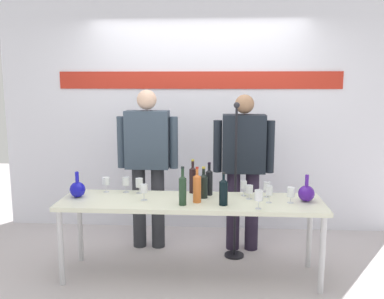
% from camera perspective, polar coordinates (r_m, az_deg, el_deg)
% --- Properties ---
extents(ground_plane, '(10.00, 10.00, 0.00)m').
position_cam_1_polar(ground_plane, '(4.09, -0.15, -16.63)').
color(ground_plane, '#BCB3B6').
extents(back_wall, '(4.72, 0.11, 3.00)m').
position_cam_1_polar(back_wall, '(5.03, 0.91, 6.08)').
color(back_wall, white).
rests_on(back_wall, ground).
extents(display_table, '(2.37, 0.61, 0.72)m').
position_cam_1_polar(display_table, '(3.84, -0.15, -7.70)').
color(display_table, silver).
rests_on(display_table, ground).
extents(decanter_blue_left, '(0.14, 0.14, 0.24)m').
position_cam_1_polar(decanter_blue_left, '(4.04, -15.24, -5.19)').
color(decanter_blue_left, '#1716B5').
rests_on(decanter_blue_left, display_table).
extents(decanter_blue_right, '(0.15, 0.15, 0.24)m').
position_cam_1_polar(decanter_blue_right, '(3.90, 15.22, -5.71)').
color(decanter_blue_right, '#481A95').
rests_on(decanter_blue_right, display_table).
extents(presenter_left, '(0.64, 0.22, 1.70)m').
position_cam_1_polar(presenter_left, '(4.47, -6.02, -1.14)').
color(presenter_left, '#282A2F').
rests_on(presenter_left, ground).
extents(presenter_right, '(0.63, 0.22, 1.65)m').
position_cam_1_polar(presenter_right, '(4.41, 6.97, -1.73)').
color(presenter_right, black).
rests_on(presenter_right, ground).
extents(wine_bottle_0, '(0.07, 0.07, 0.34)m').
position_cam_1_polar(wine_bottle_0, '(3.64, -1.28, -5.38)').
color(wine_bottle_0, '#1D3622').
rests_on(wine_bottle_0, display_table).
extents(wine_bottle_1, '(0.07, 0.07, 0.33)m').
position_cam_1_polar(wine_bottle_1, '(4.03, 0.06, -3.99)').
color(wine_bottle_1, black).
rests_on(wine_bottle_1, display_table).
extents(wine_bottle_2, '(0.08, 0.08, 0.29)m').
position_cam_1_polar(wine_bottle_2, '(3.66, 4.28, -5.65)').
color(wine_bottle_2, black).
rests_on(wine_bottle_2, display_table).
extents(wine_bottle_3, '(0.07, 0.07, 0.32)m').
position_cam_1_polar(wine_bottle_3, '(3.73, 0.69, -5.12)').
color(wine_bottle_3, orange).
rests_on(wine_bottle_3, display_table).
extents(wine_bottle_4, '(0.08, 0.08, 0.29)m').
position_cam_1_polar(wine_bottle_4, '(3.87, 1.58, -4.79)').
color(wine_bottle_4, black).
rests_on(wine_bottle_4, display_table).
extents(wine_bottle_5, '(0.07, 0.07, 0.31)m').
position_cam_1_polar(wine_bottle_5, '(3.96, 2.33, -4.29)').
color(wine_bottle_5, black).
rests_on(wine_bottle_5, display_table).
extents(wine_glass_left_0, '(0.07, 0.07, 0.15)m').
position_cam_1_polar(wine_glass_left_0, '(4.06, -7.16, -4.52)').
color(wine_glass_left_0, white).
rests_on(wine_glass_left_0, display_table).
extents(wine_glass_left_1, '(0.07, 0.07, 0.15)m').
position_cam_1_polar(wine_glass_left_1, '(3.82, -6.53, -5.32)').
color(wine_glass_left_1, white).
rests_on(wine_glass_left_1, display_table).
extents(wine_glass_left_2, '(0.07, 0.07, 0.15)m').
position_cam_1_polar(wine_glass_left_2, '(4.10, -8.95, -4.30)').
color(wine_glass_left_2, white).
rests_on(wine_glass_left_2, display_table).
extents(wine_glass_left_3, '(0.07, 0.07, 0.15)m').
position_cam_1_polar(wine_glass_left_3, '(4.15, -11.58, -4.22)').
color(wine_glass_left_3, white).
rests_on(wine_glass_left_3, display_table).
extents(wine_glass_right_0, '(0.07, 0.07, 0.13)m').
position_cam_1_polar(wine_glass_right_0, '(3.87, 7.76, -5.37)').
color(wine_glass_right_0, white).
rests_on(wine_glass_right_0, display_table).
extents(wine_glass_right_1, '(0.06, 0.06, 0.14)m').
position_cam_1_polar(wine_glass_right_1, '(3.96, 10.11, -4.93)').
color(wine_glass_right_1, white).
rests_on(wine_glass_right_1, display_table).
extents(wine_glass_right_2, '(0.06, 0.06, 0.14)m').
position_cam_1_polar(wine_glass_right_2, '(3.97, 7.02, -4.79)').
color(wine_glass_right_2, white).
rests_on(wine_glass_right_2, display_table).
extents(wine_glass_right_3, '(0.06, 0.06, 0.15)m').
position_cam_1_polar(wine_glass_right_3, '(3.78, 10.41, -5.52)').
color(wine_glass_right_3, white).
rests_on(wine_glass_right_3, display_table).
extents(wine_glass_right_4, '(0.07, 0.07, 0.16)m').
position_cam_1_polar(wine_glass_right_4, '(3.59, 9.02, -6.18)').
color(wine_glass_right_4, white).
rests_on(wine_glass_right_4, display_table).
extents(wine_glass_right_5, '(0.07, 0.07, 0.14)m').
position_cam_1_polar(wine_glass_right_5, '(3.82, 13.25, -5.66)').
color(wine_glass_right_5, white).
rests_on(wine_glass_right_5, display_table).
extents(microphone_stand, '(0.20, 0.20, 1.58)m').
position_cam_1_polar(microphone_stand, '(4.31, 5.84, -7.63)').
color(microphone_stand, black).
rests_on(microphone_stand, ground).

